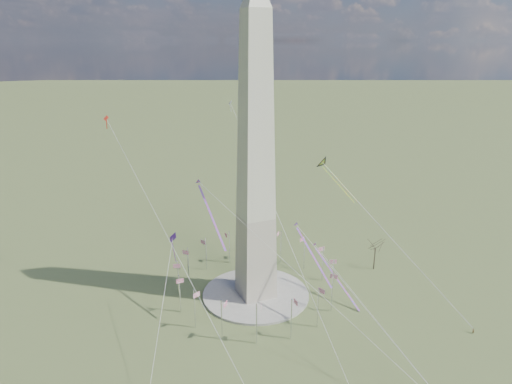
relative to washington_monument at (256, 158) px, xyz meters
name	(u,v)px	position (x,y,z in m)	size (l,w,h in m)	color
ground	(256,295)	(0.00, 0.00, -47.95)	(2000.00, 2000.00, 0.00)	#4B552A
plaza	(256,294)	(0.00, 0.00, -47.55)	(36.00, 36.00, 0.80)	#A3A195
washington_monument	(256,158)	(0.00, 0.00, 0.00)	(15.56, 15.56, 100.00)	#BFB0A0
flagpole_ring	(256,276)	(0.00, 0.00, -40.68)	(54.40, 54.40, 13.00)	white
tree_near	(376,246)	(48.39, -0.36, -38.58)	(7.51, 7.51, 13.15)	#413627
person_east	(473,331)	(50.81, -44.81, -47.10)	(0.62, 0.41, 1.70)	gray
kite_delta_black	(325,165)	(34.63, 15.70, -9.82)	(10.33, 17.70, 14.51)	black
kite_diamond_purple	(173,241)	(-27.16, -0.63, -22.61)	(2.01, 3.21, 10.05)	#431870
kite_streamer_left	(308,246)	(12.26, -12.76, -26.52)	(3.07, 20.33, 13.96)	red
kite_streamer_mid	(207,205)	(-15.70, 1.13, -13.34)	(2.44, 22.82, 15.66)	red
kite_streamer_right	(329,267)	(23.65, -7.79, -38.32)	(5.89, 22.80, 15.80)	red
kite_small_red	(106,119)	(-39.64, 35.57, 9.06)	(1.72, 1.53, 4.63)	red
kite_small_white	(230,104)	(8.44, 45.46, 10.71)	(1.44, 2.08, 4.36)	white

